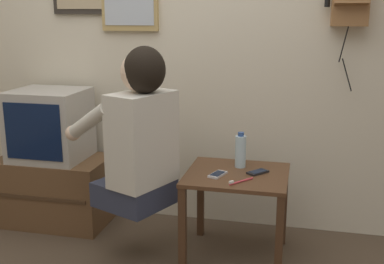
{
  "coord_description": "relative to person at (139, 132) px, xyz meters",
  "views": [
    {
      "loc": [
        0.77,
        -2.0,
        1.39
      ],
      "look_at": [
        0.18,
        0.5,
        0.75
      ],
      "focal_mm": 45.0,
      "sensor_mm": 36.0,
      "label": 1
    }
  ],
  "objects": [
    {
      "name": "tv_stand",
      "position": [
        -0.74,
        0.36,
        -0.53
      ],
      "size": [
        0.72,
        0.43,
        0.45
      ],
      "color": "brown",
      "rests_on": "ground_plane"
    },
    {
      "name": "toothbrush",
      "position": [
        0.56,
        0.0,
        -0.24
      ],
      "size": [
        0.11,
        0.14,
        0.02
      ],
      "rotation": [
        0.0,
        0.0,
        2.46
      ],
      "color": "#D83F4C",
      "rests_on": "side_table"
    },
    {
      "name": "cell_phone_spare",
      "position": [
        0.63,
        0.18,
        -0.24
      ],
      "size": [
        0.12,
        0.13,
        0.01
      ],
      "rotation": [
        0.0,
        0.0,
        -0.68
      ],
      "color": "black",
      "rests_on": "side_table"
    },
    {
      "name": "television",
      "position": [
        -0.74,
        0.36,
        -0.08
      ],
      "size": [
        0.46,
        0.42,
        0.46
      ],
      "color": "#ADA89E",
      "rests_on": "tv_stand"
    },
    {
      "name": "water_bottle",
      "position": [
        0.52,
        0.27,
        -0.15
      ],
      "size": [
        0.06,
        0.06,
        0.21
      ],
      "color": "silver",
      "rests_on": "side_table"
    },
    {
      "name": "cell_phone_held",
      "position": [
        0.42,
        0.09,
        -0.24
      ],
      "size": [
        0.1,
        0.14,
        0.01
      ],
      "rotation": [
        0.0,
        0.0,
        -0.32
      ],
      "color": "silver",
      "rests_on": "side_table"
    },
    {
      "name": "side_table",
      "position": [
        0.52,
        0.15,
        -0.34
      ],
      "size": [
        0.57,
        0.51,
        0.51
      ],
      "color": "#51331E",
      "rests_on": "ground_plane"
    },
    {
      "name": "person",
      "position": [
        0.0,
        0.0,
        0.0
      ],
      "size": [
        0.63,
        0.55,
        0.89
      ],
      "rotation": [
        0.0,
        0.0,
        1.16
      ],
      "color": "#2D3347",
      "rests_on": "ground_plane"
    },
    {
      "name": "wall_back",
      "position": [
        0.09,
        0.65,
        0.52
      ],
      "size": [
        6.8,
        0.05,
        2.55
      ],
      "color": "beige",
      "rests_on": "ground_plane"
    }
  ]
}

